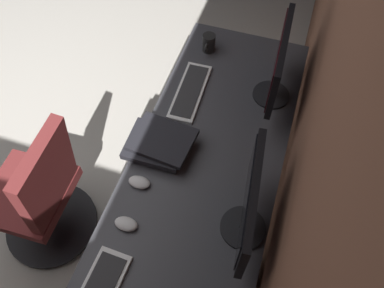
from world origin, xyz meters
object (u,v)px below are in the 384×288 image
Objects in this scene: drawer_pedestal at (181,280)px; office_chair at (41,198)px; mouse_main at (126,224)px; book_stack_near at (159,143)px; keyboard_spare at (190,91)px; monitor_primary at (278,64)px; monitor_secondary at (249,205)px; coffee_mug at (209,43)px; mouse_spare at (139,182)px.

drawer_pedestal is 0.86m from office_chair.
mouse_main is at bearing -102.65° from drawer_pedestal.
keyboard_spare is at bearing 175.58° from book_stack_near.
monitor_primary is at bearing 105.48° from keyboard_spare.
book_stack_near is at bearing -4.42° from keyboard_spare.
monitor_secondary reaches higher than office_chair.
mouse_main is at bearing -1.14° from coffee_mug.
coffee_mug is 1.28m from office_chair.
mouse_spare is 0.22m from book_stack_near.
drawer_pedestal is at bearing 77.35° from mouse_main.
keyboard_spare is 0.99m from office_chair.
office_chair is at bearing -86.95° from monitor_secondary.
monitor_primary is 0.54× the size of office_chair.
coffee_mug is at bearing 150.87° from office_chair.
monitor_secondary is 1.14m from coffee_mug.
mouse_main is at bearing -1.73° from keyboard_spare.
coffee_mug reaches higher than drawer_pedestal.
book_stack_near reaches higher than drawer_pedestal.
mouse_spare is at bearing -96.90° from monitor_secondary.
office_chair is at bearing -99.93° from drawer_pedestal.
monitor_secondary is 1.18m from office_chair.
keyboard_spare is at bearing 178.27° from mouse_main.
monitor_primary is 1.42m from office_chair.
book_stack_near is (-0.22, 0.02, 0.03)m from mouse_spare.
book_stack_near reaches higher than mouse_spare.
mouse_main is (0.82, -0.02, 0.01)m from keyboard_spare.
monitor_primary is at bearing 138.41° from book_stack_near.
office_chair reaches higher than mouse_main.
coffee_mug is (-0.24, -0.43, -0.18)m from monitor_primary.
monitor_primary is (-0.99, 0.19, 0.62)m from drawer_pedestal.
mouse_spare is at bearing -4.51° from keyboard_spare.
keyboard_spare is 0.82m from mouse_main.
coffee_mug is (-1.23, -0.24, 0.44)m from drawer_pedestal.
mouse_spare is (0.61, -0.05, 0.01)m from keyboard_spare.
office_chair is at bearing -78.01° from mouse_spare.
mouse_main is (-0.06, -0.26, 0.40)m from drawer_pedestal.
keyboard_spare is 4.08× the size of mouse_main.
drawer_pedestal is at bearing 47.07° from mouse_spare.
book_stack_near is 0.75m from coffee_mug.
drawer_pedestal is at bearing 29.12° from book_stack_near.
mouse_main is 0.21m from mouse_spare.
keyboard_spare is at bearing 0.23° from coffee_mug.
book_stack_near is at bearing -119.46° from monitor_secondary.
mouse_spare is at bearing -132.93° from drawer_pedestal.
drawer_pedestal is at bearing -47.41° from monitor_secondary.
coffee_mug is 0.12× the size of office_chair.
monitor_primary reaches higher than office_chair.
monitor_secondary is at bearing 24.19° from coffee_mug.
coffee_mug is at bearing 177.23° from mouse_spare.
monitor_primary is 1.06m from mouse_main.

